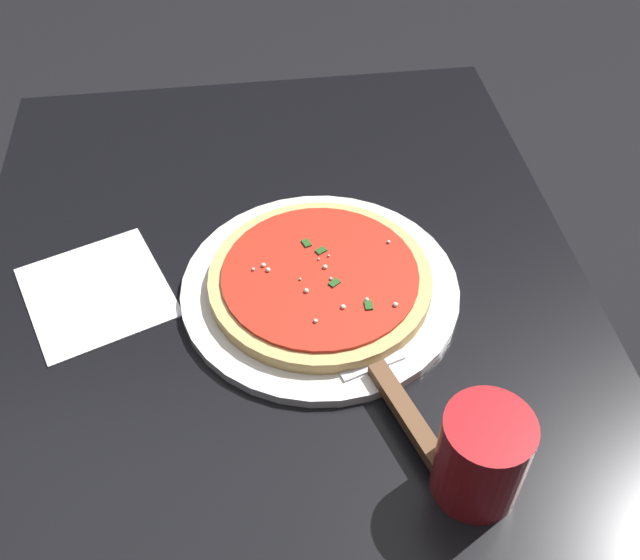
{
  "coord_description": "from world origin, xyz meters",
  "views": [
    {
      "loc": [
        0.51,
        -0.03,
        1.36
      ],
      "look_at": [
        -0.05,
        0.04,
        0.77
      ],
      "focal_mm": 41.05,
      "sensor_mm": 36.0,
      "label": 1
    }
  ],
  "objects_px": {
    "pizza": "(320,279)",
    "cup_tall_drink": "(481,457)",
    "pizza_server": "(388,386)",
    "napkin_folded_right": "(97,292)",
    "serving_plate": "(320,289)"
  },
  "relations": [
    {
      "from": "pizza",
      "to": "napkin_folded_right",
      "type": "relative_size",
      "value": 1.56
    },
    {
      "from": "serving_plate",
      "to": "pizza",
      "type": "xyz_separation_m",
      "value": [
        0.0,
        0.0,
        0.02
      ]
    },
    {
      "from": "pizza",
      "to": "cup_tall_drink",
      "type": "bearing_deg",
      "value": 22.76
    },
    {
      "from": "pizza_server",
      "to": "cup_tall_drink",
      "type": "height_order",
      "value": "cup_tall_drink"
    },
    {
      "from": "serving_plate",
      "to": "pizza",
      "type": "distance_m",
      "value": 0.02
    },
    {
      "from": "pizza",
      "to": "serving_plate",
      "type": "bearing_deg",
      "value": -158.34
    },
    {
      "from": "serving_plate",
      "to": "pizza_server",
      "type": "distance_m",
      "value": 0.16
    },
    {
      "from": "pizza_server",
      "to": "napkin_folded_right",
      "type": "distance_m",
      "value": 0.35
    },
    {
      "from": "serving_plate",
      "to": "cup_tall_drink",
      "type": "relative_size",
      "value": 3.15
    },
    {
      "from": "serving_plate",
      "to": "napkin_folded_right",
      "type": "distance_m",
      "value": 0.25
    },
    {
      "from": "serving_plate",
      "to": "cup_tall_drink",
      "type": "height_order",
      "value": "cup_tall_drink"
    },
    {
      "from": "cup_tall_drink",
      "to": "napkin_folded_right",
      "type": "xyz_separation_m",
      "value": [
        -0.29,
        -0.36,
        -0.05
      ]
    },
    {
      "from": "serving_plate",
      "to": "napkin_folded_right",
      "type": "height_order",
      "value": "serving_plate"
    },
    {
      "from": "cup_tall_drink",
      "to": "napkin_folded_right",
      "type": "relative_size",
      "value": 0.62
    },
    {
      "from": "serving_plate",
      "to": "napkin_folded_right",
      "type": "bearing_deg",
      "value": -97.41
    }
  ]
}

